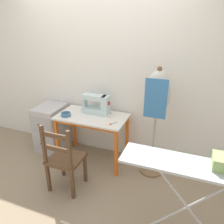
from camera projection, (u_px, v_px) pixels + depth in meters
ground_plane at (85, 169)px, 3.13m from camera, size 14.00×14.00×0.00m
wall_back at (101, 72)px, 3.16m from camera, size 10.00×0.05×2.55m
sewing_table at (92, 123)px, 3.11m from camera, size 0.99×0.56×0.73m
sewing_machine at (97, 105)px, 3.12m from camera, size 0.41×0.18×0.30m
fabric_bowl at (66, 114)px, 3.07m from camera, size 0.14×0.14×0.05m
scissors at (112, 124)px, 2.85m from camera, size 0.10×0.13×0.01m
thread_spool_near_machine at (109, 117)px, 3.02m from camera, size 0.04×0.04×0.04m
wooden_chair at (64, 159)px, 2.64m from camera, size 0.40×0.38×0.92m
filing_cabinet at (52, 128)px, 3.53m from camera, size 0.40×0.52×0.74m
dress_form at (157, 100)px, 2.69m from camera, size 0.32×0.32×1.49m
ironing_board at (194, 171)px, 1.81m from camera, size 1.23×0.31×0.89m
storage_box at (224, 162)px, 1.74m from camera, size 0.18×0.18×0.11m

